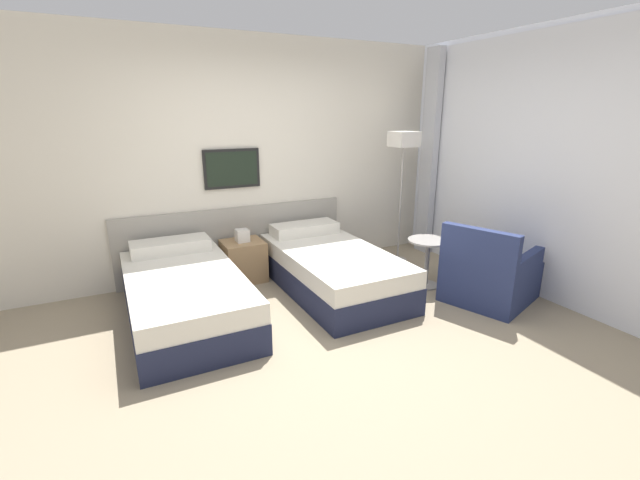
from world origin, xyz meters
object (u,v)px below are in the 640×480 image
Objects in this scene: nightstand at (244,260)px; floor_lamp at (403,150)px; bed_near_door at (185,295)px; side_table at (427,254)px; bed_near_window at (331,268)px; armchair at (489,276)px.

nightstand is 2.33m from floor_lamp.
bed_near_door is 3.16× the size of nightstand.
side_table is (2.54, -0.40, 0.14)m from bed_near_door.
floor_lamp is at bearing 8.85° from bed_near_door.
floor_lamp is at bearing 19.49° from bed_near_window.
floor_lamp is (1.22, 0.43, 1.19)m from bed_near_window.
bed_near_door is at bearing -138.51° from nightstand.
floor_lamp reaches higher than bed_near_door.
bed_near_window is 1.16× the size of floor_lamp.
bed_near_window is 1.75m from floor_lamp.
armchair is at bearing -86.62° from floor_lamp.
floor_lamp reaches higher than bed_near_window.
floor_lamp is 1.83m from armchair.
floor_lamp is 1.59× the size of armchair.
floor_lamp reaches higher than armchair.
side_table is at bearing -31.61° from nightstand.
nightstand is (0.78, 0.69, 0.00)m from bed_near_door.
bed_near_door reaches higher than side_table.
floor_lamp is (1.99, -0.25, 1.18)m from nightstand.
bed_near_door is 1.16× the size of floor_lamp.
side_table is 0.68m from armchair.
bed_near_door is 3.55× the size of side_table.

